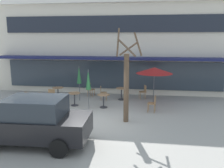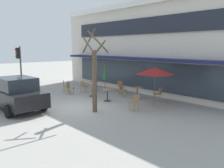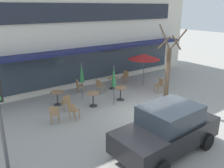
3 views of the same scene
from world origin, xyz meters
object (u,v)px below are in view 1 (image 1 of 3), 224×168
Objects in this scene: patio_umbrella_cream_folded at (79,75)px; cafe_chair_3 at (153,102)px; cafe_chair_4 at (29,98)px; cafe_chair_5 at (90,89)px; parked_sedan at (33,121)px; cafe_table_mid_patio at (58,91)px; cafe_table_near_wall at (121,92)px; patio_umbrella_green_folded at (88,80)px; cafe_chair_1 at (144,91)px; street_tree at (126,82)px; cafe_chair_6 at (102,92)px; cafe_table_by_tree at (103,99)px; patio_umbrella_corner_open at (154,70)px; cafe_chair_0 at (52,95)px; cafe_table_streetside at (74,97)px; cafe_chair_2 at (42,99)px.

patio_umbrella_cream_folded is 2.47× the size of cafe_chair_3.
cafe_chair_4 is 4.10m from cafe_chair_5.
parked_sedan is at bearing -92.86° from cafe_chair_5.
cafe_table_near_wall is at bearing 5.91° from cafe_table_mid_patio.
cafe_table_near_wall is 0.35× the size of patio_umbrella_green_folded.
street_tree reaches higher than cafe_chair_1.
patio_umbrella_cream_folded is (1.47, -0.16, 1.11)m from cafe_table_mid_patio.
street_tree is at bearing -37.88° from patio_umbrella_green_folded.
street_tree is (-1.29, -1.66, 1.35)m from cafe_chair_3.
cafe_chair_6 is at bearing 78.81° from patio_umbrella_green_folded.
cafe_table_by_tree is 2.90m from street_tree.
cafe_chair_6 is at bearing 170.16° from patio_umbrella_corner_open.
cafe_table_by_tree is at bearing -36.20° from patio_umbrella_cream_folded.
patio_umbrella_corner_open is 2.00m from cafe_chair_1.
parked_sedan reaches higher than cafe_chair_0.
patio_umbrella_green_folded is (-1.58, -2.24, 1.11)m from cafe_table_near_wall.
cafe_chair_2 is at bearing -153.16° from cafe_table_streetside.
patio_umbrella_cream_folded is 1.00× the size of patio_umbrella_corner_open.
cafe_table_near_wall is 2.96m from patio_umbrella_green_folded.
patio_umbrella_cream_folded is at bearing 158.97° from cafe_chair_3.
cafe_chair_0 and cafe_chair_1 have the same top height.
cafe_chair_3 is (6.10, 0.22, 0.00)m from cafe_chair_2.
cafe_chair_2 is 5.21m from street_tree.
patio_umbrella_green_folded is 1.00× the size of patio_umbrella_corner_open.
cafe_table_by_tree is 2.78m from cafe_chair_3.
cafe_chair_4 and cafe_chair_6 have the same top height.
cafe_table_mid_patio is at bearing -151.93° from cafe_chair_5.
cafe_table_near_wall is at bearing 69.55° from parked_sedan.
patio_umbrella_corner_open is (6.03, -0.36, 1.51)m from cafe_table_mid_patio.
street_tree reaches higher than cafe_table_near_wall.
cafe_table_by_tree is 0.35× the size of patio_umbrella_green_folded.
patio_umbrella_green_folded is 2.84m from cafe_chair_2.
cafe_table_mid_patio is 6.22m from patio_umbrella_corner_open.
cafe_chair_5 is at bearing 80.40° from cafe_table_streetside.
cafe_chair_3 is at bearing -35.17° from cafe_chair_5.
cafe_chair_0 is 1.00× the size of cafe_chair_6.
cafe_chair_3 is 5.01m from cafe_chair_5.
cafe_chair_2 reaches higher than cafe_table_near_wall.
cafe_chair_5 is 7.42m from parked_sedan.
cafe_chair_0 is 1.00× the size of cafe_chair_4.
cafe_table_streetside is at bearing -146.36° from cafe_table_near_wall.
street_tree reaches higher than cafe_chair_2.
parked_sedan is 0.99× the size of street_tree.
cafe_chair_2 is at bearing -142.54° from cafe_chair_6.
cafe_table_by_tree is 0.18× the size of parked_sedan.
cafe_chair_0 is 1.00× the size of cafe_chair_5.
patio_umbrella_green_folded is at bearing -78.15° from cafe_chair_5.
cafe_chair_6 is at bearing -39.15° from cafe_chair_5.
cafe_table_near_wall is 4.26m from cafe_chair_0.
cafe_table_mid_patio is 2.11m from cafe_chair_2.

